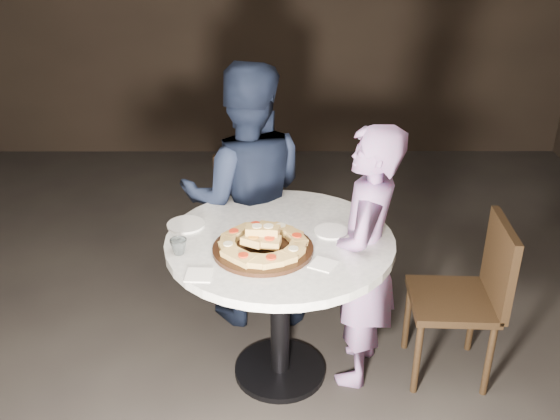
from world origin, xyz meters
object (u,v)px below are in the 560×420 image
Objects in this scene: focaccia_pile at (263,241)px; diner_navy at (246,197)px; diner_teal at (364,259)px; chair_far at (250,204)px; chair_right at (472,290)px; water_glass at (179,246)px; table at (280,265)px; serving_board at (263,249)px.

diner_navy is at bearing 99.04° from focaccia_pile.
chair_far is at bearing -132.40° from diner_teal.
chair_right is at bearing 150.47° from diner_navy.
focaccia_pile is 0.27× the size of diner_navy.
water_glass is at bearing 77.40° from chair_far.
diner_teal reaches higher than table.
focaccia_pile is at bearing 95.04° from diner_navy.
diner_navy reaches higher than focaccia_pile.
focaccia_pile is 0.74m from diner_navy.
water_glass is at bearing 65.20° from diner_navy.
focaccia_pile is 0.30× the size of diner_teal.
focaccia_pile reaches higher than chair_right.
focaccia_pile is 0.46× the size of chair_far.
serving_board is at bearing -79.56° from chair_right.
diner_navy is (-1.20, 0.57, 0.27)m from chair_right.
serving_board is 0.34× the size of diner_teal.
water_glass is at bearing -176.49° from serving_board.
chair_right is 0.64× the size of diner_teal.
focaccia_pile is at bearing 96.53° from chair_far.
focaccia_pile is at bearing 3.63° from water_glass.
diner_teal is (-0.58, 0.00, 0.19)m from chair_right.
water_glass is at bearing -80.69° from chair_right.
water_glass is 0.94m from diner_teal.
water_glass is 1.54m from chair_right.
chair_right is 1.36m from diner_navy.
table is at bearing 101.66° from chair_far.
chair_right is (1.00, 0.02, -0.17)m from table.
chair_right is (1.20, -1.01, -0.01)m from chair_far.
water_glass is 0.09× the size of chair_far.
water_glass is 0.09× the size of chair_right.
serving_board is 0.53× the size of chair_right.
chair_right reaches higher than serving_board.
table is 3.37× the size of focaccia_pile.
chair_far is 0.51m from diner_navy.
table is at bearing 104.28° from diner_navy.
chair_far is 1.20m from diner_teal.
chair_far is (-0.20, 1.03, -0.16)m from table.
chair_right is 0.60m from diner_teal.
diner_teal is at bearing 122.75° from chair_far.
focaccia_pile reaches higher than chair_far.
focaccia_pile reaches higher than water_glass.
table is 0.43m from diner_teal.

